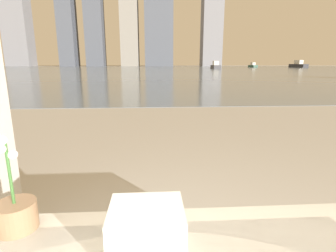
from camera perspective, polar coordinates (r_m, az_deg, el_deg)
The scene contains 8 objects.
potted_orchid at distance 1.24m, azimuth -30.27°, elevation -15.88°, with size 0.16×0.16×0.39m.
towel_stack at distance 0.99m, azimuth -4.67°, elevation -21.22°, with size 0.26×0.22×0.16m.
harbor_water at distance 62.11m, azimuth -3.73°, elevation 12.36°, with size 180.00×110.00×0.01m.
harbor_boat_0 at distance 86.58m, azimuth 26.52°, elevation 11.81°, with size 3.24×5.87×2.09m.
harbor_boat_1 at distance 85.86m, azimuth 17.99°, elevation 12.40°, with size 1.61×3.97×1.46m.
harbor_boat_2 at distance 61.79m, azimuth 10.33°, elevation 12.73°, with size 1.75×4.59×1.70m.
skyline_tower_4 at distance 118.98m, azimuth -2.08°, elevation 20.24°, with size 11.74×11.77×30.42m.
skyline_tower_5 at distance 123.36m, azimuth 9.67°, elevation 24.46°, with size 8.44×7.51×50.11m.
Camera 1 is at (-0.02, -0.10, 1.18)m, focal length 28.00 mm.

